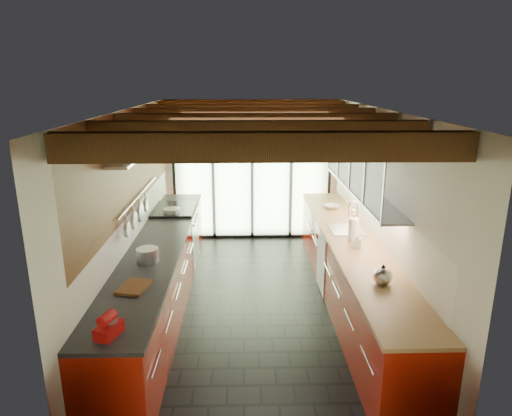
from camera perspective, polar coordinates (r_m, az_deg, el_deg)
name	(u,v)px	position (r m, az deg, el deg)	size (l,w,h in m)	color
ground	(256,304)	(6.35, -0.01, -11.93)	(5.50, 5.50, 0.00)	black
room_shell	(256,186)	(5.76, -0.01, 2.76)	(5.50, 5.50, 5.50)	silver
ceiling_beams	(255,119)	(6.01, -0.10, 11.12)	(3.14, 5.06, 4.90)	#593316
glass_door	(252,152)	(8.40, -0.49, 7.01)	(2.95, 0.10, 2.90)	#C6EAAD
left_counter	(160,274)	(6.25, -11.90, -8.08)	(0.68, 5.00, 0.92)	#951508
range_stove	(176,237)	(7.57, -10.01, -3.56)	(0.66, 0.90, 0.97)	silver
right_counter	(351,272)	(6.31, 11.75, -7.83)	(0.68, 5.00, 0.92)	#951508
sink_assembly	(347,227)	(6.49, 11.34, -2.38)	(0.45, 0.52, 0.43)	silver
upper_cabinets_right	(363,166)	(6.22, 13.27, 5.17)	(0.34, 3.00, 3.00)	silver
left_wall_fixtures	(141,167)	(6.00, -14.24, 5.02)	(0.28, 2.60, 0.96)	silver
stand_mixer	(109,326)	(4.05, -17.92, -13.86)	(0.21, 0.28, 0.22)	#B20E0E
pot_large	(148,255)	(5.44, -13.39, -5.74)	(0.25, 0.25, 0.16)	silver
pot_small	(172,212)	(7.19, -10.44, -0.44)	(0.27, 0.27, 0.10)	silver
cutting_board	(134,287)	(4.83, -15.00, -9.51)	(0.26, 0.36, 0.03)	brown
kettle	(383,275)	(4.91, 15.57, -8.06)	(0.22, 0.26, 0.23)	silver
paper_towel	(353,229)	(6.07, 12.08, -2.64)	(0.14, 0.14, 0.35)	white
soap_bottle	(358,240)	(5.84, 12.64, -3.96)	(0.09, 0.09, 0.19)	silver
bowl	(331,207)	(7.53, 9.40, 0.18)	(0.24, 0.24, 0.06)	silver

